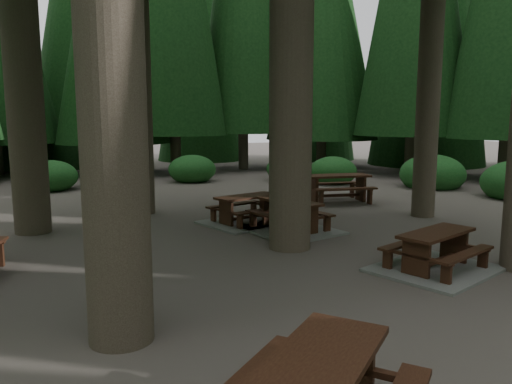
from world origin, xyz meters
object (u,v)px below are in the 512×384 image
object	(u,v)px
picnic_table_c	(247,214)
picnic_table_a	(435,258)
picnic_table_f	(289,221)
picnic_table_d	(338,184)

from	to	relation	value
picnic_table_c	picnic_table_a	bearing A→B (deg)	-89.00
picnic_table_c	picnic_table_f	xyz separation A→B (m)	(0.64, -1.15, 0.01)
picnic_table_a	picnic_table_f	xyz separation A→B (m)	(-1.14, 3.65, 0.02)
picnic_table_a	picnic_table_f	size ratio (longest dim) A/B	0.99
picnic_table_a	picnic_table_d	size ratio (longest dim) A/B	1.18
picnic_table_a	picnic_table_c	world-z (taller)	picnic_table_c
picnic_table_f	picnic_table_c	bearing A→B (deg)	-166.31
picnic_table_c	picnic_table_d	xyz separation A→B (m)	(3.72, 2.09, 0.34)
picnic_table_a	picnic_table_f	world-z (taller)	picnic_table_f
picnic_table_f	picnic_table_a	bearing A→B (deg)	1.89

